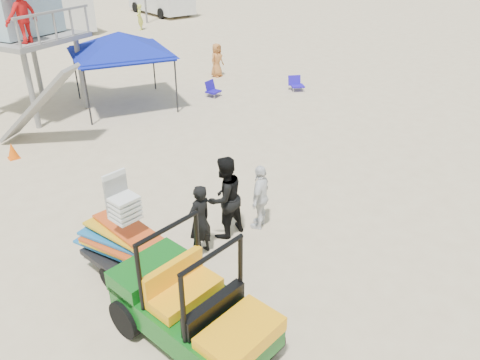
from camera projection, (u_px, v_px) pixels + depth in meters
ground at (319, 308)px, 8.78m from camera, size 140.00×140.00×0.00m
utility_cart at (192, 300)px, 7.56m from camera, size 1.82×2.98×2.12m
surf_trailer at (128, 240)px, 9.24m from camera, size 1.49×2.35×2.06m
man_left at (200, 221)px, 9.87m from camera, size 0.67×0.50×1.67m
man_mid at (224, 197)px, 10.44m from camera, size 1.01×0.82×1.96m
man_right at (260, 197)px, 10.82m from camera, size 1.01×0.82×1.60m
lifeguard_tower at (15, 6)px, 16.29m from camera, size 4.32×4.32×5.22m
canopy_blue at (119, 35)px, 17.50m from camera, size 4.14×4.14×3.28m
cone_near at (12, 151)px, 14.36m from camera, size 0.34×0.34×0.50m
beach_chair_b at (212, 89)px, 19.68m from camera, size 0.67×0.73×0.64m
beach_chair_c at (296, 83)px, 20.38m from camera, size 0.72×0.80×0.64m
rv_mid_right at (56, 2)px, 31.81m from camera, size 2.64×7.00×3.25m
distant_beachgoers at (39, 63)px, 21.53m from camera, size 17.25×13.37×1.70m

